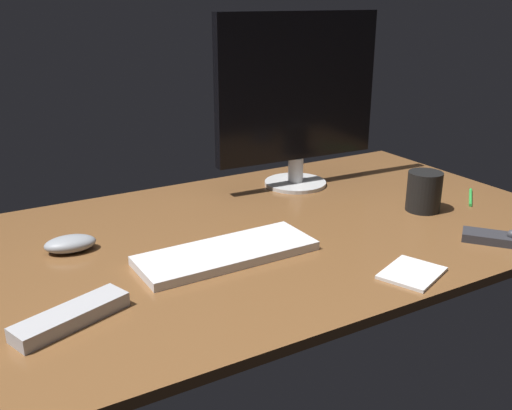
{
  "coord_description": "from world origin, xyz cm",
  "views": [
    {
      "loc": [
        -66.24,
        -106.1,
        52.89
      ],
      "look_at": [
        -4.18,
        1.32,
        8.0
      ],
      "focal_mm": 40.67,
      "sensor_mm": 36.0,
      "label": 1
    }
  ],
  "objects_px": {
    "notepad": "(412,273)",
    "pen": "(471,197)",
    "keyboard": "(227,253)",
    "coffee_mug": "(424,191)",
    "media_remote": "(500,238)",
    "computer_mouse": "(70,244)",
    "tv_remote": "(71,316)",
    "monitor": "(297,94)"
  },
  "relations": [
    {
      "from": "notepad",
      "to": "pen",
      "type": "xyz_separation_m",
      "value": [
        0.46,
        0.25,
        0.0
      ]
    },
    {
      "from": "keyboard",
      "to": "coffee_mug",
      "type": "height_order",
      "value": "coffee_mug"
    },
    {
      "from": "media_remote",
      "to": "coffee_mug",
      "type": "distance_m",
      "value": 0.24
    },
    {
      "from": "media_remote",
      "to": "pen",
      "type": "xyz_separation_m",
      "value": [
        0.18,
        0.23,
        -0.01
      ]
    },
    {
      "from": "media_remote",
      "to": "pen",
      "type": "distance_m",
      "value": 0.3
    },
    {
      "from": "coffee_mug",
      "to": "notepad",
      "type": "relative_size",
      "value": 0.83
    },
    {
      "from": "computer_mouse",
      "to": "pen",
      "type": "relative_size",
      "value": 0.78
    },
    {
      "from": "tv_remote",
      "to": "pen",
      "type": "xyz_separation_m",
      "value": [
        1.07,
        0.1,
        -0.01
      ]
    },
    {
      "from": "computer_mouse",
      "to": "notepad",
      "type": "height_order",
      "value": "computer_mouse"
    },
    {
      "from": "media_remote",
      "to": "computer_mouse",
      "type": "bearing_deg",
      "value": -156.13
    },
    {
      "from": "pen",
      "to": "monitor",
      "type": "bearing_deg",
      "value": 94.88
    },
    {
      "from": "monitor",
      "to": "computer_mouse",
      "type": "height_order",
      "value": "monitor"
    },
    {
      "from": "monitor",
      "to": "pen",
      "type": "relative_size",
      "value": 3.55
    },
    {
      "from": "coffee_mug",
      "to": "notepad",
      "type": "bearing_deg",
      "value": -138.08
    },
    {
      "from": "computer_mouse",
      "to": "coffee_mug",
      "type": "distance_m",
      "value": 0.85
    },
    {
      "from": "tv_remote",
      "to": "coffee_mug",
      "type": "height_order",
      "value": "coffee_mug"
    },
    {
      "from": "computer_mouse",
      "to": "notepad",
      "type": "bearing_deg",
      "value": -31.12
    },
    {
      "from": "media_remote",
      "to": "notepad",
      "type": "distance_m",
      "value": 0.28
    },
    {
      "from": "notepad",
      "to": "tv_remote",
      "type": "bearing_deg",
      "value": 166.3
    },
    {
      "from": "monitor",
      "to": "media_remote",
      "type": "height_order",
      "value": "monitor"
    },
    {
      "from": "computer_mouse",
      "to": "media_remote",
      "type": "bearing_deg",
      "value": -19.4
    },
    {
      "from": "keyboard",
      "to": "tv_remote",
      "type": "xyz_separation_m",
      "value": [
        -0.34,
        -0.1,
        0.0
      ]
    },
    {
      "from": "coffee_mug",
      "to": "pen",
      "type": "xyz_separation_m",
      "value": [
        0.18,
        0.0,
        -0.05
      ]
    },
    {
      "from": "notepad",
      "to": "media_remote",
      "type": "bearing_deg",
      "value": 3.69
    },
    {
      "from": "keyboard",
      "to": "computer_mouse",
      "type": "xyz_separation_m",
      "value": [
        -0.27,
        0.19,
        0.01
      ]
    },
    {
      "from": "keyboard",
      "to": "computer_mouse",
      "type": "height_order",
      "value": "computer_mouse"
    },
    {
      "from": "media_remote",
      "to": "tv_remote",
      "type": "height_order",
      "value": "media_remote"
    },
    {
      "from": "monitor",
      "to": "notepad",
      "type": "height_order",
      "value": "monitor"
    },
    {
      "from": "keyboard",
      "to": "coffee_mug",
      "type": "bearing_deg",
      "value": -0.77
    },
    {
      "from": "monitor",
      "to": "tv_remote",
      "type": "relative_size",
      "value": 2.44
    },
    {
      "from": "computer_mouse",
      "to": "notepad",
      "type": "relative_size",
      "value": 0.88
    },
    {
      "from": "notepad",
      "to": "pen",
      "type": "bearing_deg",
      "value": 28.9
    },
    {
      "from": "tv_remote",
      "to": "notepad",
      "type": "bearing_deg",
      "value": -33.4
    },
    {
      "from": "keyboard",
      "to": "media_remote",
      "type": "relative_size",
      "value": 2.42
    },
    {
      "from": "computer_mouse",
      "to": "media_remote",
      "type": "xyz_separation_m",
      "value": [
        0.82,
        -0.42,
        -0.01
      ]
    },
    {
      "from": "coffee_mug",
      "to": "notepad",
      "type": "height_order",
      "value": "coffee_mug"
    },
    {
      "from": "coffee_mug",
      "to": "computer_mouse",
      "type": "bearing_deg",
      "value": 167.05
    },
    {
      "from": "keyboard",
      "to": "pen",
      "type": "xyz_separation_m",
      "value": [
        0.73,
        0.0,
        -0.01
      ]
    },
    {
      "from": "monitor",
      "to": "pen",
      "type": "xyz_separation_m",
      "value": [
        0.34,
        -0.33,
        -0.25
      ]
    },
    {
      "from": "tv_remote",
      "to": "coffee_mug",
      "type": "bearing_deg",
      "value": -13.17
    },
    {
      "from": "keyboard",
      "to": "tv_remote",
      "type": "relative_size",
      "value": 1.89
    },
    {
      "from": "keyboard",
      "to": "media_remote",
      "type": "height_order",
      "value": "media_remote"
    }
  ]
}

